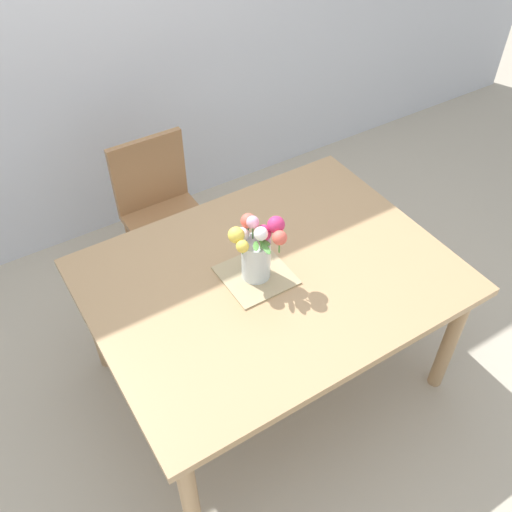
# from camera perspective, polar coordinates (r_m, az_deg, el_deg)

# --- Properties ---
(ground_plane) EXTENTS (12.00, 12.00, 0.00)m
(ground_plane) POSITION_cam_1_polar(r_m,az_deg,el_deg) (3.01, 1.28, -11.62)
(ground_plane) COLOR #B7AD99
(back_wall) EXTENTS (7.00, 0.10, 2.80)m
(back_wall) POSITION_cam_1_polar(r_m,az_deg,el_deg) (3.33, -14.90, 23.82)
(back_wall) COLOR silver
(back_wall) RESTS_ON ground_plane
(dining_table) EXTENTS (1.55, 1.17, 0.74)m
(dining_table) POSITION_cam_1_polar(r_m,az_deg,el_deg) (2.49, 1.51, -3.09)
(dining_table) COLOR tan
(dining_table) RESTS_ON ground_plane
(chair_far) EXTENTS (0.42, 0.42, 0.90)m
(chair_far) POSITION_cam_1_polar(r_m,az_deg,el_deg) (3.16, -9.62, 4.92)
(chair_far) COLOR #9E7047
(chair_far) RESTS_ON ground_plane
(placemat) EXTENTS (0.29, 0.29, 0.01)m
(placemat) POSITION_cam_1_polar(r_m,az_deg,el_deg) (2.42, 0.00, -1.97)
(placemat) COLOR tan
(placemat) RESTS_ON dining_table
(flower_vase) EXTENTS (0.21, 0.22, 0.32)m
(flower_vase) POSITION_cam_1_polar(r_m,az_deg,el_deg) (2.30, 0.01, 0.90)
(flower_vase) COLOR silver
(flower_vase) RESTS_ON placemat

